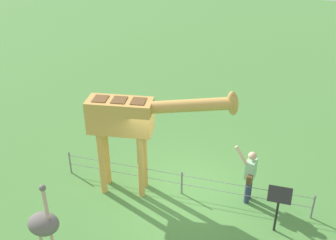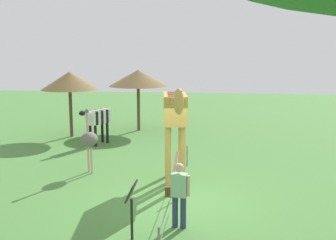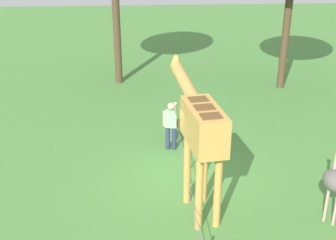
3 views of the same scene
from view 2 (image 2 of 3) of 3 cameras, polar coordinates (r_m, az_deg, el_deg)
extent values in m
plane|color=#4C843D|center=(11.82, 0.91, -11.00)|extent=(60.00, 60.00, 0.00)
cylinder|color=gold|center=(12.58, 2.04, -5.12)|extent=(0.18, 0.18, 1.93)
cylinder|color=gold|center=(12.56, 0.02, -5.13)|extent=(0.18, 0.18, 1.93)
cylinder|color=gold|center=(13.64, 1.80, -3.95)|extent=(0.18, 0.18, 1.93)
cylinder|color=gold|center=(13.63, -0.05, -3.96)|extent=(0.18, 0.18, 1.93)
cube|color=gold|center=(12.83, 0.97, 1.62)|extent=(1.78, 0.93, 0.90)
cube|color=brown|center=(12.28, 1.05, 3.42)|extent=(0.42, 0.49, 0.02)
cube|color=brown|center=(12.78, 0.97, 3.66)|extent=(0.42, 0.49, 0.02)
cube|color=brown|center=(13.27, 0.91, 3.89)|extent=(0.42, 0.49, 0.02)
cylinder|color=gold|center=(11.06, 1.26, 2.53)|extent=(2.33, 0.64, 0.62)
ellipsoid|color=gold|center=(9.92, 1.50, 2.58)|extent=(0.39, 0.31, 0.67)
cylinder|color=brown|center=(9.89, 1.85, 3.61)|extent=(0.05, 0.05, 0.14)
cylinder|color=brown|center=(9.90, 1.16, 3.62)|extent=(0.05, 0.05, 0.14)
cylinder|color=navy|center=(9.98, 0.99, -12.58)|extent=(0.14, 0.14, 0.78)
cylinder|color=navy|center=(9.94, 2.13, -12.70)|extent=(0.14, 0.14, 0.78)
cube|color=#93C699|center=(9.73, 1.58, -9.01)|extent=(0.30, 0.40, 0.55)
sphere|color=#D8AD8C|center=(9.60, 1.59, -6.66)|extent=(0.22, 0.22, 0.22)
cylinder|color=#D8AD8C|center=(9.87, 1.09, -5.98)|extent=(0.38, 0.14, 0.50)
cylinder|color=#D8AD8C|center=(9.68, 2.85, -9.15)|extent=(0.08, 0.08, 0.50)
cube|color=brown|center=(9.80, 0.23, -9.95)|extent=(0.15, 0.22, 0.24)
cylinder|color=black|center=(18.29, -10.04, -2.17)|extent=(0.12, 0.12, 0.95)
cylinder|color=black|center=(18.49, -10.74, -2.06)|extent=(0.12, 0.12, 0.95)
cylinder|color=black|center=(18.88, -8.43, -1.76)|extent=(0.12, 0.12, 0.95)
cylinder|color=black|center=(19.07, -9.11, -1.66)|extent=(0.12, 0.12, 0.95)
cube|color=silver|center=(18.93, -8.61, 0.65)|extent=(0.34, 0.47, 0.60)
cube|color=black|center=(18.80, -8.94, 0.58)|extent=(0.34, 0.47, 0.60)
cube|color=silver|center=(18.67, -9.29, 0.51)|extent=(0.34, 0.47, 0.60)
cube|color=black|center=(18.54, -9.64, 0.44)|extent=(0.34, 0.47, 0.60)
cube|color=silver|center=(18.42, -9.99, 0.36)|extent=(0.34, 0.47, 0.60)
cube|color=black|center=(18.29, -10.35, 0.29)|extent=(0.34, 0.47, 0.60)
cube|color=silver|center=(18.17, -10.71, 0.22)|extent=(0.34, 0.47, 0.60)
cylinder|color=silver|center=(17.97, -11.23, 0.58)|extent=(0.49, 0.37, 0.47)
ellipsoid|color=black|center=(17.77, -11.79, 0.95)|extent=(0.44, 0.33, 0.22)
cylinder|color=#CC9E93|center=(14.32, -10.58, -5.58)|extent=(0.07, 0.07, 0.90)
cylinder|color=#CC9E93|center=(14.51, -10.99, -5.39)|extent=(0.07, 0.07, 0.90)
ellipsoid|color=#66605B|center=(14.25, -10.88, -2.64)|extent=(0.70, 0.56, 0.49)
cylinder|color=#CC9E93|center=(14.00, -11.13, -0.57)|extent=(0.08, 0.08, 0.80)
sphere|color=#66605B|center=(13.93, -11.19, 1.25)|extent=(0.14, 0.14, 0.14)
cylinder|color=brown|center=(20.53, -13.34, 0.93)|extent=(0.16, 0.16, 2.31)
cone|color=brown|center=(20.36, -13.52, 5.34)|extent=(2.75, 2.75, 0.86)
cylinder|color=brown|center=(21.61, -4.12, 1.63)|extent=(0.16, 0.16, 2.34)
cone|color=brown|center=(21.45, -4.17, 5.85)|extent=(3.10, 3.10, 0.84)
cylinder|color=black|center=(9.36, -5.06, -13.61)|extent=(0.06, 0.06, 0.95)
cube|color=#2D2D2D|center=(9.12, -5.12, -9.83)|extent=(0.56, 0.21, 0.38)
cylinder|color=slate|center=(15.03, 2.66, -4.99)|extent=(0.05, 0.05, 0.75)
cylinder|color=slate|center=(11.69, 1.27, -9.29)|extent=(0.05, 0.05, 0.75)
cube|color=slate|center=(11.60, 1.28, -8.07)|extent=(7.00, 0.01, 0.01)
cube|color=slate|center=(11.70, 1.27, -9.47)|extent=(7.00, 0.01, 0.01)
camera|label=1|loc=(13.42, -41.98, 19.88)|focal=41.59mm
camera|label=3|loc=(21.60, 7.52, 15.70)|focal=46.49mm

